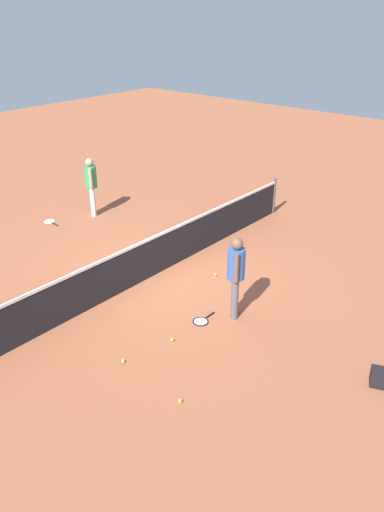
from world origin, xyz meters
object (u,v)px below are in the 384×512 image
object	(u,v)px
tennis_ball_near_player	(123,361)
tennis_ball_baseline	(215,275)
player_near_side	(236,271)
tennis_racket_near_player	(201,321)
tennis_racket_far_player	(50,222)
tennis_ball_by_net	(172,340)
tennis_ball_midcourt	(180,401)
player_far_side	(91,182)

from	to	relation	value
tennis_ball_near_player	tennis_ball_baseline	distance (m)	3.57
player_near_side	tennis_racket_near_player	world-z (taller)	player_near_side
tennis_racket_far_player	tennis_ball_by_net	world-z (taller)	tennis_ball_by_net
tennis_ball_by_net	tennis_ball_midcourt	world-z (taller)	same
tennis_ball_baseline	tennis_ball_near_player	bearing A→B (deg)	-168.68
tennis_racket_near_player	tennis_racket_far_player	xyz separation A→B (m)	(1.06, 6.47, 0.00)
tennis_racket_near_player	tennis_ball_baseline	xyz separation A→B (m)	(1.63, 0.93, 0.02)
tennis_racket_near_player	tennis_racket_far_player	size ratio (longest dim) A/B	0.99
player_near_side	tennis_ball_near_player	size ratio (longest dim) A/B	25.76
player_far_side	tennis_racket_near_player	world-z (taller)	player_far_side
player_near_side	tennis_ball_midcourt	size ratio (longest dim) A/B	25.76
tennis_racket_far_player	tennis_racket_near_player	bearing A→B (deg)	-99.27
player_near_side	tennis_racket_near_player	size ratio (longest dim) A/B	2.92
tennis_ball_near_player	tennis_ball_midcourt	distance (m)	1.41
player_far_side	tennis_ball_near_player	xyz separation A→B (m)	(-4.12, -5.73, -0.98)
tennis_racket_far_player	tennis_ball_midcourt	world-z (taller)	tennis_ball_midcourt
player_far_side	tennis_racket_far_player	world-z (taller)	player_far_side
player_far_side	tennis_ball_midcourt	bearing A→B (deg)	-120.53
tennis_ball_midcourt	player_far_side	bearing A→B (deg)	59.47
tennis_ball_by_net	player_far_side	bearing A→B (deg)	62.48
player_near_side	tennis_racket_far_player	distance (m)	6.90
player_far_side	tennis_ball_by_net	size ratio (longest dim) A/B	25.76
tennis_racket_near_player	tennis_ball_near_player	world-z (taller)	tennis_ball_near_player
tennis_ball_baseline	tennis_ball_midcourt	bearing A→B (deg)	-149.55
player_far_side	tennis_ball_midcourt	world-z (taller)	player_far_side
player_near_side	tennis_ball_by_net	distance (m)	1.79
tennis_racket_near_player	tennis_ball_midcourt	world-z (taller)	tennis_ball_midcourt
tennis_ball_near_player	tennis_ball_baseline	world-z (taller)	same
tennis_ball_midcourt	tennis_racket_near_player	bearing A→B (deg)	31.08
player_near_side	tennis_ball_near_player	distance (m)	2.72
tennis_ball_baseline	tennis_ball_by_net	bearing A→B (deg)	-159.44
player_far_side	tennis_racket_near_player	xyz separation A→B (m)	(-2.25, -5.96, -1.00)
tennis_ball_near_player	tennis_ball_baseline	bearing A→B (deg)	11.32
tennis_racket_near_player	tennis_ball_midcourt	bearing A→B (deg)	-148.92
player_far_side	tennis_ball_by_net	world-z (taller)	player_far_side
player_far_side	tennis_ball_midcourt	distance (m)	8.34
tennis_ball_near_player	player_near_side	bearing A→B (deg)	-13.29
player_near_side	tennis_ball_baseline	xyz separation A→B (m)	(1.03, 1.28, -0.98)
tennis_racket_near_player	tennis_ball_near_player	bearing A→B (deg)	172.93
tennis_racket_far_player	tennis_ball_midcourt	bearing A→B (deg)	-111.51
tennis_racket_far_player	tennis_ball_by_net	size ratio (longest dim) A/B	8.95
tennis_racket_near_player	tennis_ball_baseline	size ratio (longest dim) A/B	8.83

